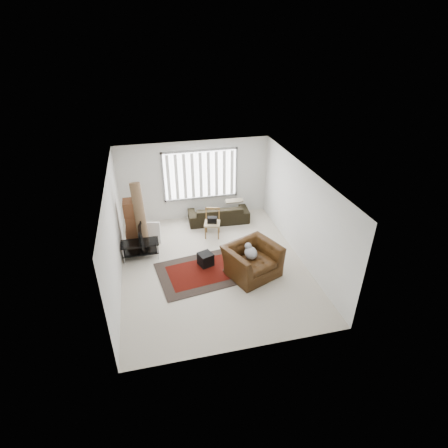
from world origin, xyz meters
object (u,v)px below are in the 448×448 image
object	(u,v)px
moving_boxes	(135,225)
armchair	(252,258)
tv_stand	(140,247)
sofa	(219,211)
side_chair	(212,222)

from	to	relation	value
moving_boxes	armchair	distance (m)	3.71
tv_stand	armchair	bearing A→B (deg)	-26.68
sofa	armchair	bearing A→B (deg)	97.43
armchair	side_chair	bearing A→B (deg)	83.87
moving_boxes	armchair	xyz separation A→B (m)	(2.98, -2.21, -0.19)
tv_stand	moving_boxes	distance (m)	0.83
moving_boxes	side_chair	xyz separation A→B (m)	(2.34, -0.03, -0.19)
tv_stand	side_chair	distance (m)	2.37
tv_stand	armchair	distance (m)	3.23
sofa	moving_boxes	bearing A→B (deg)	19.80
sofa	tv_stand	bearing A→B (deg)	33.99
sofa	armchair	distance (m)	3.05
sofa	side_chair	bearing A→B (deg)	68.33
tv_stand	armchair	size ratio (longest dim) A/B	0.63
tv_stand	sofa	world-z (taller)	sofa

